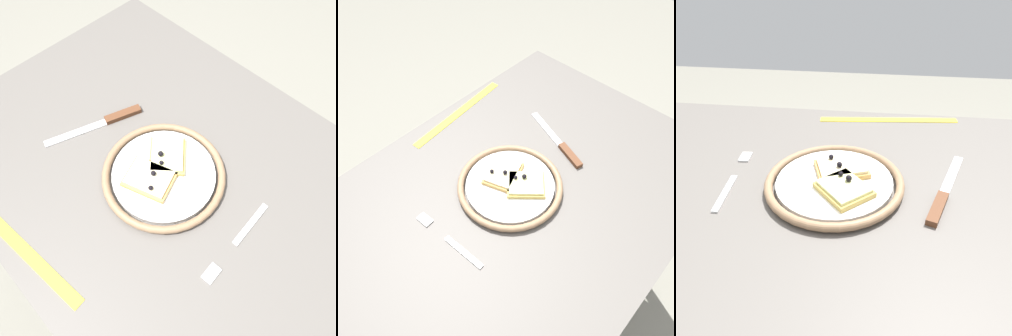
# 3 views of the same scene
# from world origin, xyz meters

# --- Properties ---
(dining_table) EXTENTS (1.08, 0.74, 0.78)m
(dining_table) POSITION_xyz_m (0.00, 0.00, 0.68)
(dining_table) COLOR #5B5651
(dining_table) RESTS_ON ground_plane
(plate) EXTENTS (0.27, 0.27, 0.02)m
(plate) POSITION_xyz_m (0.01, 0.02, 0.79)
(plate) COLOR white
(plate) RESTS_ON dining_table
(pizza_slice_near) EXTENTS (0.12, 0.11, 0.03)m
(pizza_slice_near) POSITION_xyz_m (0.02, 0.05, 0.80)
(pizza_slice_near) COLOR tan
(pizza_slice_near) RESTS_ON plate
(pizza_slice_far) EXTENTS (0.12, 0.12, 0.03)m
(pizza_slice_far) POSITION_xyz_m (0.04, -0.01, 0.80)
(pizza_slice_far) COLOR tan
(pizza_slice_far) RESTS_ON plate
(knife) EXTENTS (0.10, 0.23, 0.01)m
(knife) POSITION_xyz_m (0.21, 0.00, 0.78)
(knife) COLOR silver
(knife) RESTS_ON dining_table
(fork) EXTENTS (0.03, 0.20, 0.00)m
(fork) POSITION_xyz_m (-0.19, 0.02, 0.78)
(fork) COLOR silver
(fork) RESTS_ON dining_table
(measuring_tape) EXTENTS (0.36, 0.06, 0.00)m
(measuring_tape) POSITION_xyz_m (0.11, 0.33, 0.78)
(measuring_tape) COLOR yellow
(measuring_tape) RESTS_ON dining_table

